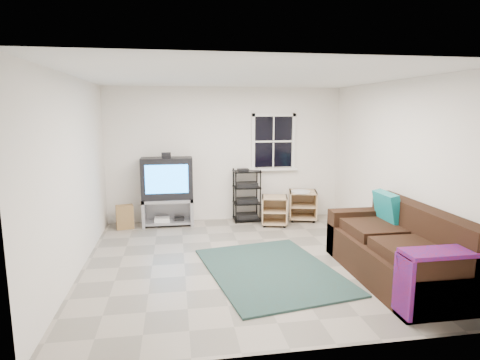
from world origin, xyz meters
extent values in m
plane|color=gray|center=(0.00, 0.00, 0.00)|extent=(4.60, 4.60, 0.00)
plane|color=white|center=(0.00, 0.00, 2.60)|extent=(4.60, 4.60, 0.00)
plane|color=white|center=(0.00, 2.30, 1.30)|extent=(4.60, 0.00, 4.60)
plane|color=white|center=(0.00, -2.30, 1.30)|extent=(4.60, 0.00, 4.60)
plane|color=white|center=(-2.30, 0.00, 1.30)|extent=(0.00, 4.60, 4.60)
plane|color=white|center=(2.30, 0.00, 1.30)|extent=(0.00, 4.60, 4.60)
cube|color=black|center=(0.95, 2.28, 1.55)|extent=(0.80, 0.01, 1.02)
cube|color=white|center=(0.95, 2.26, 2.07)|extent=(0.88, 0.06, 0.06)
cube|color=white|center=(0.95, 2.25, 1.00)|extent=(0.98, 0.14, 0.05)
cube|color=white|center=(0.54, 2.26, 1.55)|extent=(0.06, 0.06, 1.10)
cube|color=white|center=(1.36, 2.26, 1.55)|extent=(0.06, 0.06, 1.10)
cube|color=white|center=(0.95, 2.27, 1.55)|extent=(0.78, 0.04, 0.04)
cube|color=#94959C|center=(-1.15, 2.03, 0.49)|extent=(0.94, 0.47, 0.06)
cube|color=#94959C|center=(-1.59, 2.03, 0.26)|extent=(0.06, 0.47, 0.52)
cube|color=#94959C|center=(-0.70, 2.03, 0.26)|extent=(0.06, 0.47, 0.52)
cube|color=#94959C|center=(-1.15, 2.03, 0.07)|extent=(0.83, 0.43, 0.04)
cube|color=#94959C|center=(-1.15, 2.25, 0.26)|extent=(0.94, 0.04, 0.52)
cube|color=silver|center=(-1.26, 2.00, 0.12)|extent=(0.28, 0.23, 0.08)
cube|color=black|center=(-0.94, 2.03, 0.11)|extent=(0.19, 0.17, 0.06)
cube|color=black|center=(-1.15, 2.03, 0.91)|extent=(0.94, 0.40, 0.77)
cube|color=#1D84F3|center=(-1.15, 1.83, 0.92)|extent=(0.77, 0.01, 0.53)
cube|color=black|center=(-1.15, 2.03, 1.34)|extent=(0.17, 0.12, 0.09)
cylinder|color=black|center=(0.14, 1.92, 0.52)|extent=(0.02, 0.02, 1.04)
cylinder|color=black|center=(0.62, 1.92, 0.52)|extent=(0.02, 0.02, 1.04)
cylinder|color=black|center=(0.14, 2.26, 0.52)|extent=(0.02, 0.02, 1.04)
cylinder|color=black|center=(0.62, 2.26, 0.52)|extent=(0.02, 0.02, 1.04)
cube|color=black|center=(0.38, 2.09, 0.05)|extent=(0.52, 0.38, 0.02)
cube|color=black|center=(0.38, 2.09, 0.10)|extent=(0.41, 0.30, 0.08)
cube|color=black|center=(0.38, 2.09, 0.36)|extent=(0.52, 0.38, 0.02)
cube|color=black|center=(0.38, 2.09, 0.41)|extent=(0.41, 0.30, 0.08)
cube|color=black|center=(0.38, 2.09, 0.68)|extent=(0.52, 0.38, 0.02)
cube|color=black|center=(0.38, 2.09, 0.73)|extent=(0.41, 0.30, 0.08)
cube|color=black|center=(0.38, 2.09, 0.99)|extent=(0.52, 0.38, 0.02)
cube|color=#D7B584|center=(0.85, 1.72, 0.54)|extent=(0.56, 0.56, 0.02)
cube|color=#D7B584|center=(0.85, 1.72, 0.06)|extent=(0.56, 0.56, 0.02)
cube|color=#D7B584|center=(0.63, 1.77, 0.30)|extent=(0.12, 0.46, 0.51)
cube|color=#D7B584|center=(1.07, 1.67, 0.30)|extent=(0.12, 0.46, 0.51)
cube|color=#D7B584|center=(0.90, 1.94, 0.30)|extent=(0.42, 0.12, 0.51)
cube|color=#D7B584|center=(0.85, 1.72, 0.28)|extent=(0.52, 0.53, 0.02)
cylinder|color=black|center=(0.63, 1.58, 0.02)|extent=(0.05, 0.05, 0.05)
cylinder|color=black|center=(1.08, 1.86, 0.02)|extent=(0.05, 0.05, 0.05)
cube|color=#D7B584|center=(1.49, 1.97, 0.57)|extent=(0.64, 0.64, 0.02)
cube|color=#D7B584|center=(1.49, 1.97, 0.07)|extent=(0.64, 0.64, 0.02)
cube|color=#D7B584|center=(1.25, 2.04, 0.32)|extent=(0.15, 0.52, 0.53)
cube|color=#D7B584|center=(1.74, 1.91, 0.32)|extent=(0.15, 0.52, 0.53)
cube|color=#D7B584|center=(1.56, 2.22, 0.32)|extent=(0.47, 0.14, 0.53)
cube|color=#D7B584|center=(1.49, 1.97, 0.30)|extent=(0.59, 0.60, 0.02)
cylinder|color=black|center=(1.24, 1.82, 0.03)|extent=(0.05, 0.05, 0.05)
cylinder|color=black|center=(1.75, 2.13, 0.03)|extent=(0.05, 0.05, 0.05)
cylinder|color=silver|center=(1.41, 1.88, 0.60)|extent=(0.37, 0.37, 0.03)
cube|color=black|center=(1.78, -0.95, 0.23)|extent=(0.99, 2.20, 0.46)
cube|color=black|center=(2.14, -0.95, 0.70)|extent=(0.26, 2.20, 0.47)
cube|color=black|center=(1.78, 0.02, 0.34)|extent=(0.99, 0.26, 0.68)
cube|color=black|center=(1.78, -1.92, 0.34)|extent=(0.99, 0.26, 0.68)
cube|color=black|center=(1.69, -1.39, 0.53)|extent=(0.66, 0.79, 0.14)
cube|color=black|center=(1.69, -0.51, 0.53)|extent=(0.66, 0.79, 0.14)
cube|color=teal|center=(1.97, -0.34, 0.79)|extent=(0.22, 0.53, 0.46)
cube|color=navy|center=(1.75, -1.92, 0.70)|extent=(0.91, 0.33, 0.04)
cube|color=navy|center=(1.30, -1.92, 0.36)|extent=(0.04, 0.33, 0.64)
cube|color=black|center=(0.26, -0.48, 0.01)|extent=(1.95, 2.44, 0.03)
cube|color=olive|center=(-1.93, 1.93, 0.22)|extent=(0.34, 0.25, 0.44)
camera|label=1|loc=(-0.99, -5.48, 2.15)|focal=30.00mm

